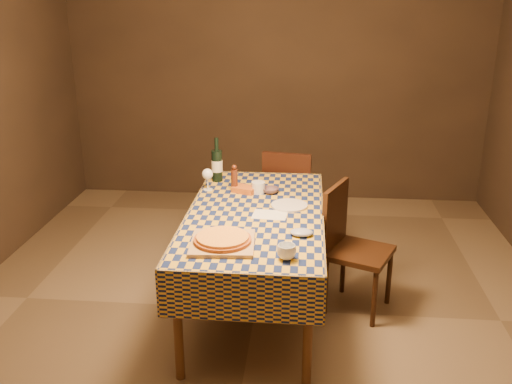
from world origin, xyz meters
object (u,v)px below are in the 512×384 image
white_plate (289,205)px  cutting_board (223,243)px  pizza (223,239)px  wine_bottle (217,165)px  chair_far (289,194)px  dining_table (255,222)px  bowl (270,190)px  chair_right (349,241)px

white_plate → cutting_board: bearing=-118.8°
pizza → wine_bottle: size_ratio=1.26×
white_plate → chair_far: size_ratio=0.28×
cutting_board → dining_table: bearing=75.2°
bowl → chair_far: chair_far is taller
bowl → cutting_board: bearing=-103.1°
cutting_board → wine_bottle: 1.25m
bowl → pizza: bearing=-103.1°
chair_far → dining_table: bearing=-100.2°
cutting_board → pizza: pizza is taller
cutting_board → chair_right: (0.81, 0.67, -0.26)m
chair_right → cutting_board: bearing=-140.3°
dining_table → cutting_board: bearing=-104.8°
chair_far → white_plate: bearing=-87.8°
cutting_board → chair_right: size_ratio=0.41×
bowl → wine_bottle: bearing=150.0°
cutting_board → wine_bottle: wine_bottle is taller
dining_table → bowl: size_ratio=14.38×
cutting_board → chair_right: 1.09m
cutting_board → wine_bottle: bearing=100.4°
bowl → dining_table: bearing=-100.8°
dining_table → pizza: size_ratio=4.12×
dining_table → chair_far: size_ratio=1.98×
cutting_board → bowl: size_ratio=2.97×
pizza → chair_far: chair_far is taller
bowl → chair_far: (0.12, 0.68, -0.27)m
chair_right → white_plate: bearing=178.2°
dining_table → wine_bottle: size_ratio=5.18×
white_plate → chair_right: (0.43, -0.01, -0.25)m
cutting_board → chair_far: bearing=78.2°
wine_bottle → chair_far: wine_bottle is taller
cutting_board → pizza: size_ratio=0.85×
white_plate → chair_far: (-0.04, 0.95, -0.25)m
pizza → bowl: size_ratio=3.49×
chair_far → pizza: bearing=-101.8°
dining_table → bowl: bowl is taller
pizza → chair_far: (0.34, 1.64, -0.29)m
chair_far → chair_right: same height
cutting_board → white_plate: 0.79m
dining_table → cutting_board: cutting_board is taller
dining_table → white_plate: white_plate is taller
dining_table → chair_right: 0.70m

